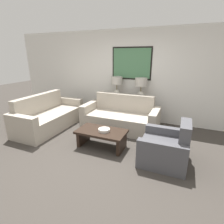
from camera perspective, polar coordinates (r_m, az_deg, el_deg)
name	(u,v)px	position (r m, az deg, el deg)	size (l,w,h in m)	color
ground_plane	(97,154)	(3.71, -4.95, -13.35)	(20.00, 20.00, 0.00)	#3D3833
back_wall	(132,76)	(5.36, 6.42, 11.56)	(8.09, 0.12, 2.65)	silver
console_table	(128,109)	(5.30, 5.20, 0.89)	(1.22, 0.40, 0.74)	#332319
table_lamp_left	(117,83)	(5.24, 1.58, 9.45)	(0.34, 0.34, 0.59)	silver
table_lamp_right	(141,85)	(5.03, 9.46, 8.84)	(0.34, 0.34, 0.59)	silver
couch_by_back_wall	(121,118)	(4.75, 2.83, -1.97)	(2.01, 0.88, 0.91)	#ADA393
couch_by_side	(49,117)	(5.12, -19.90, -1.55)	(0.88, 2.01, 0.91)	#ADA393
coffee_table	(102,135)	(3.82, -3.43, -7.51)	(1.06, 0.58, 0.39)	black
decorative_bowl	(104,130)	(3.73, -2.59, -5.88)	(0.25, 0.25, 0.06)	beige
armchair_near_back_wall	(166,148)	(3.47, 17.17, -11.24)	(0.84, 0.85, 0.83)	#4C4C51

